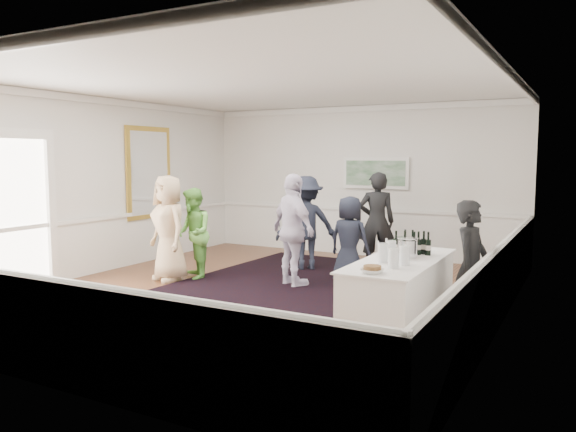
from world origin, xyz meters
The scene contains 23 objects.
floor centered at (0.00, 0.00, 0.00)m, with size 8.00×8.00×0.00m, color brown.
ceiling centered at (0.00, 0.00, 3.20)m, with size 7.00×8.00×0.02m, color white.
wall_left centered at (-3.50, 0.00, 1.60)m, with size 0.02×8.00×3.20m, color white.
wall_right centered at (3.50, 0.00, 1.60)m, with size 0.02×8.00×3.20m, color white.
wall_back centered at (0.00, 4.00, 1.60)m, with size 7.00×0.02×3.20m, color white.
wall_front centered at (0.00, -4.00, 1.60)m, with size 7.00×0.02×3.20m, color white.
wainscoting centered at (0.00, 0.00, 0.50)m, with size 7.00×8.00×1.00m, color white, non-canonical shape.
mirror centered at (-3.45, 1.30, 1.80)m, with size 0.05×1.25×1.85m.
doorway centered at (-3.45, -1.90, 1.42)m, with size 0.10×1.78×2.56m.
landscape_painting centered at (0.40, 3.95, 1.78)m, with size 1.44×0.06×0.66m.
area_rug centered at (0.06, 1.08, 0.01)m, with size 3.37×4.42×0.02m, color black.
serving_table centered at (2.46, -0.87, 0.45)m, with size 0.84×2.21×0.90m.
bartender centered at (3.20, -0.45, 0.80)m, with size 0.59×0.38×1.61m, color black.
guest_tan centered at (-1.89, 0.05, 0.90)m, with size 0.88×0.58×1.81m, color tan.
guest_green centered at (-1.64, 0.37, 0.79)m, with size 0.77×0.60×1.59m, color #74CA51.
guest_lilac centered at (0.17, 0.70, 0.92)m, with size 1.08×0.45×1.85m, color silver.
guest_dark_a centered at (-0.26, 2.01, 0.88)m, with size 1.14×0.65×1.76m, color black.
guest_dark_b centered at (0.93, 2.58, 0.92)m, with size 0.67×0.44×1.84m, color black.
guest_navy centered at (0.91, 1.31, 0.74)m, with size 0.72×0.47×1.47m, color black.
wine_bottles centered at (2.48, -0.42, 1.05)m, with size 0.46×0.26×0.31m.
juice_pitchers centered at (2.46, -1.17, 1.02)m, with size 0.39×0.62×0.24m.
ice_bucket centered at (2.49, -0.69, 1.01)m, with size 0.26×0.26×0.24m, color silver.
nut_bowl centered at (2.43, -1.77, 0.93)m, with size 0.25×0.25×0.08m.
Camera 1 is at (4.44, -7.32, 2.12)m, focal length 35.00 mm.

